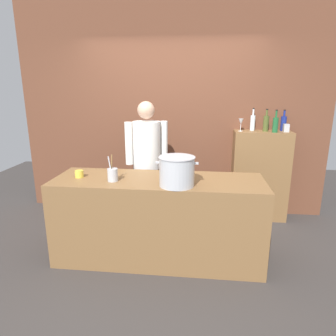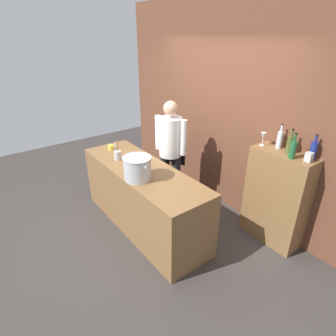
# 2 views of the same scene
# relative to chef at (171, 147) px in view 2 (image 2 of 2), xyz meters

# --- Properties ---
(ground_plane) EXTENTS (8.00, 8.00, 0.00)m
(ground_plane) POSITION_rel_chef_xyz_m (0.24, -0.66, -0.96)
(ground_plane) COLOR #383330
(brick_back_panel) EXTENTS (4.40, 0.10, 3.00)m
(brick_back_panel) POSITION_rel_chef_xyz_m (0.24, 0.74, 0.54)
(brick_back_panel) COLOR brown
(brick_back_panel) RESTS_ON ground_plane
(prep_counter) EXTENTS (2.18, 0.70, 0.90)m
(prep_counter) POSITION_rel_chef_xyz_m (0.24, -0.66, -0.51)
(prep_counter) COLOR brown
(prep_counter) RESTS_ON ground_plane
(bar_cabinet) EXTENTS (0.76, 0.32, 1.25)m
(bar_cabinet) POSITION_rel_chef_xyz_m (1.50, 0.53, -0.34)
(bar_cabinet) COLOR brown
(bar_cabinet) RESTS_ON ground_plane
(chef) EXTENTS (0.50, 0.40, 1.66)m
(chef) POSITION_rel_chef_xyz_m (0.00, 0.00, 0.00)
(chef) COLOR black
(chef) RESTS_ON ground_plane
(stockpot_large) EXTENTS (0.41, 0.35, 0.29)m
(stockpot_large) POSITION_rel_chef_xyz_m (0.45, -0.85, 0.08)
(stockpot_large) COLOR #B7BABF
(stockpot_large) RESTS_ON prep_counter
(utensil_crock) EXTENTS (0.10, 0.10, 0.27)m
(utensil_crock) POSITION_rel_chef_xyz_m (-0.21, -0.78, 0.00)
(utensil_crock) COLOR #B7BABF
(utensil_crock) RESTS_ON prep_counter
(butter_jar) EXTENTS (0.09, 0.09, 0.07)m
(butter_jar) POSITION_rel_chef_xyz_m (-0.60, -0.69, -0.03)
(butter_jar) COLOR yellow
(butter_jar) RESTS_ON prep_counter
(wine_bottle_cobalt) EXTENTS (0.08, 0.08, 0.28)m
(wine_bottle_cobalt) POSITION_rel_chef_xyz_m (1.77, 0.61, 0.39)
(wine_bottle_cobalt) COLOR navy
(wine_bottle_cobalt) RESTS_ON bar_cabinet
(wine_bottle_clear) EXTENTS (0.06, 0.06, 0.30)m
(wine_bottle_clear) POSITION_rel_chef_xyz_m (1.36, 0.60, 0.39)
(wine_bottle_clear) COLOR silver
(wine_bottle_clear) RESTS_ON bar_cabinet
(wine_bottle_olive) EXTENTS (0.08, 0.08, 0.30)m
(wine_bottle_olive) POSITION_rel_chef_xyz_m (1.53, 0.55, 0.39)
(wine_bottle_olive) COLOR #475123
(wine_bottle_olive) RESTS_ON bar_cabinet
(wine_bottle_green) EXTENTS (0.07, 0.07, 0.29)m
(wine_bottle_green) POSITION_rel_chef_xyz_m (1.63, 0.44, 0.39)
(wine_bottle_green) COLOR #1E592D
(wine_bottle_green) RESTS_ON bar_cabinet
(wine_glass_tall) EXTENTS (0.07, 0.07, 0.17)m
(wine_glass_tall) POSITION_rel_chef_xyz_m (1.19, 0.51, 0.41)
(wine_glass_tall) COLOR silver
(wine_glass_tall) RESTS_ON bar_cabinet
(spice_tin_silver) EXTENTS (0.07, 0.07, 0.10)m
(spice_tin_silver) POSITION_rel_chef_xyz_m (1.79, 0.51, 0.34)
(spice_tin_silver) COLOR #B2B2B7
(spice_tin_silver) RESTS_ON bar_cabinet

